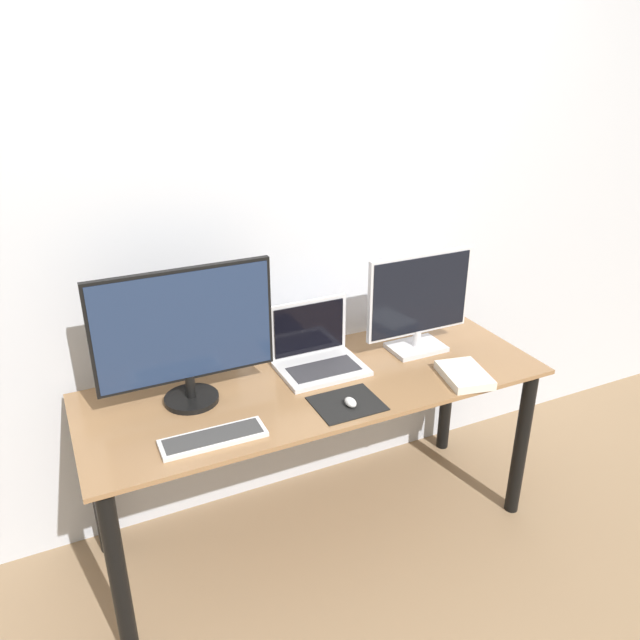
{
  "coord_description": "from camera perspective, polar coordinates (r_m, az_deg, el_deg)",
  "views": [
    {
      "loc": [
        -0.92,
        -1.62,
        1.99
      ],
      "look_at": [
        0.02,
        0.35,
        1.01
      ],
      "focal_mm": 35.0,
      "sensor_mm": 36.0,
      "label": 1
    }
  ],
  "objects": [
    {
      "name": "ground_plane",
      "position": [
        2.73,
        3.05,
        -22.73
      ],
      "size": [
        12.0,
        12.0,
        0.0
      ],
      "primitive_type": "plane",
      "color": "#8C7051"
    },
    {
      "name": "wall_back",
      "position": [
        2.63,
        -3.95,
        7.82
      ],
      "size": [
        7.0,
        0.05,
        2.5
      ],
      "color": "silver",
      "rests_on": "ground_plane"
    },
    {
      "name": "desk",
      "position": [
        2.56,
        -0.2,
        -8.28
      ],
      "size": [
        1.85,
        0.67,
        0.75
      ],
      "color": "olive",
      "rests_on": "ground_plane"
    },
    {
      "name": "monitor_left",
      "position": [
        2.28,
        -12.23,
        -1.19
      ],
      "size": [
        0.66,
        0.2,
        0.52
      ],
      "color": "black",
      "rests_on": "desk"
    },
    {
      "name": "monitor_right",
      "position": [
        2.68,
        9.04,
        1.64
      ],
      "size": [
        0.49,
        0.17,
        0.44
      ],
      "color": "silver",
      "rests_on": "desk"
    },
    {
      "name": "laptop",
      "position": [
        2.58,
        -0.33,
        -2.92
      ],
      "size": [
        0.35,
        0.26,
        0.26
      ],
      "color": "silver",
      "rests_on": "desk"
    },
    {
      "name": "keyboard",
      "position": [
        2.18,
        -9.73,
        -10.59
      ],
      "size": [
        0.36,
        0.12,
        0.02
      ],
      "color": "silver",
      "rests_on": "desk"
    },
    {
      "name": "mousepad",
      "position": [
        2.35,
        2.48,
        -7.64
      ],
      "size": [
        0.25,
        0.21,
        0.0
      ],
      "color": "black",
      "rests_on": "desk"
    },
    {
      "name": "mouse",
      "position": [
        2.32,
        2.81,
        -7.52
      ],
      "size": [
        0.04,
        0.06,
        0.03
      ],
      "color": "silver",
      "rests_on": "mousepad"
    },
    {
      "name": "book",
      "position": [
        2.57,
        13.06,
        -4.92
      ],
      "size": [
        0.21,
        0.26,
        0.03
      ],
      "color": "silver",
      "rests_on": "desk"
    }
  ]
}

